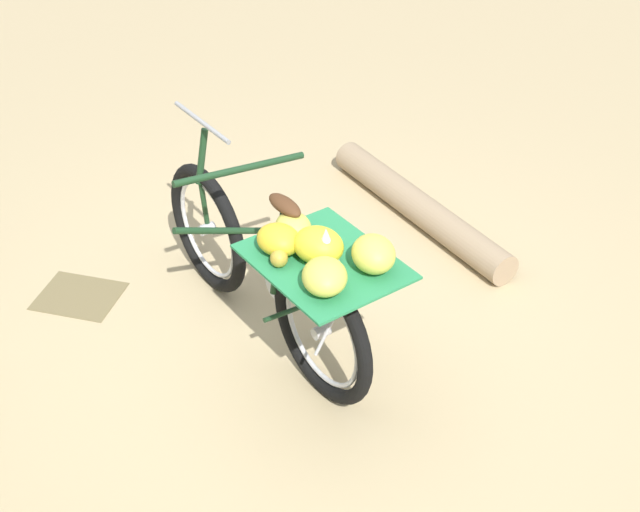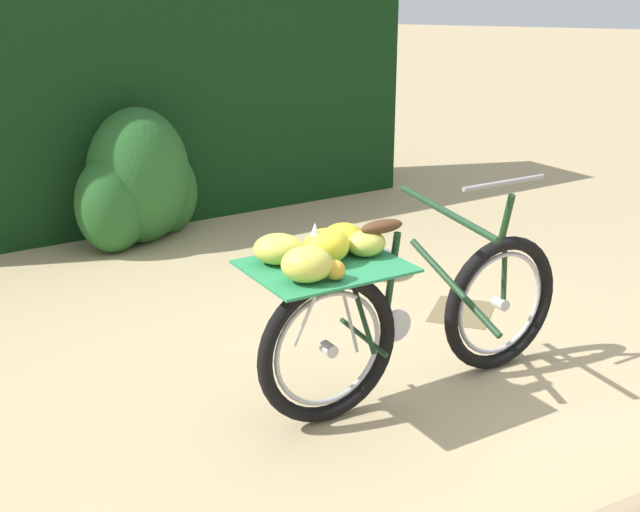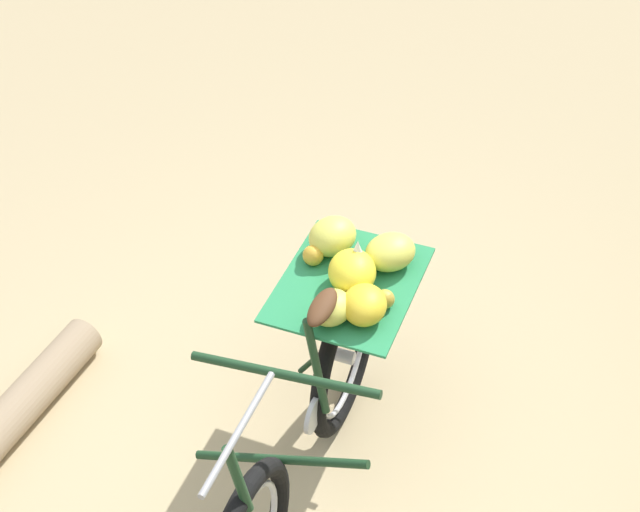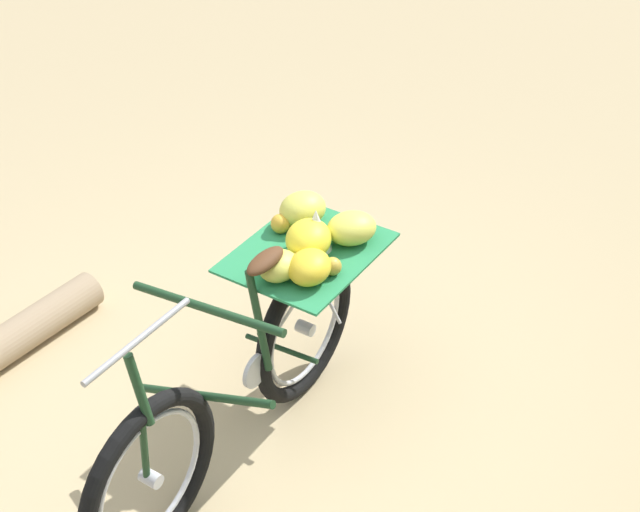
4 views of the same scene
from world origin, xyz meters
name	(u,v)px [view 4 (image 4 of 4)]	position (x,y,z in m)	size (l,w,h in m)	color
ground_plane	(296,445)	(0.00, 0.00, 0.00)	(60.00, 60.00, 0.00)	tan
bicycle	(259,345)	(-0.09, -0.14, 0.52)	(1.57, 1.36, 1.03)	black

